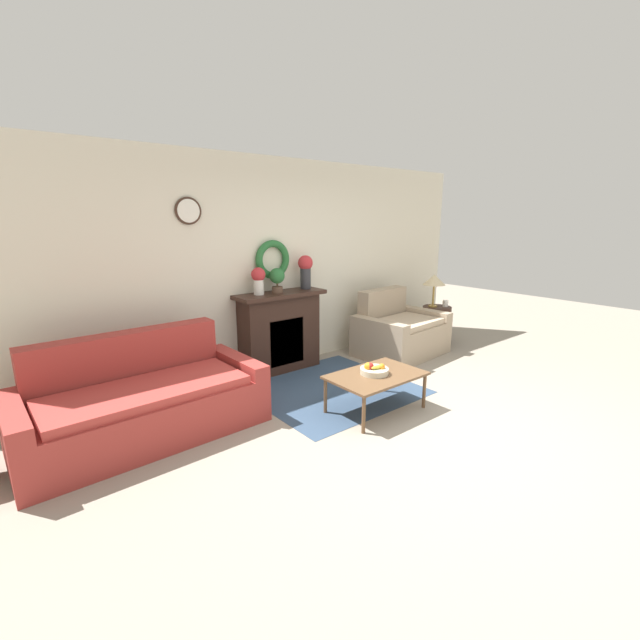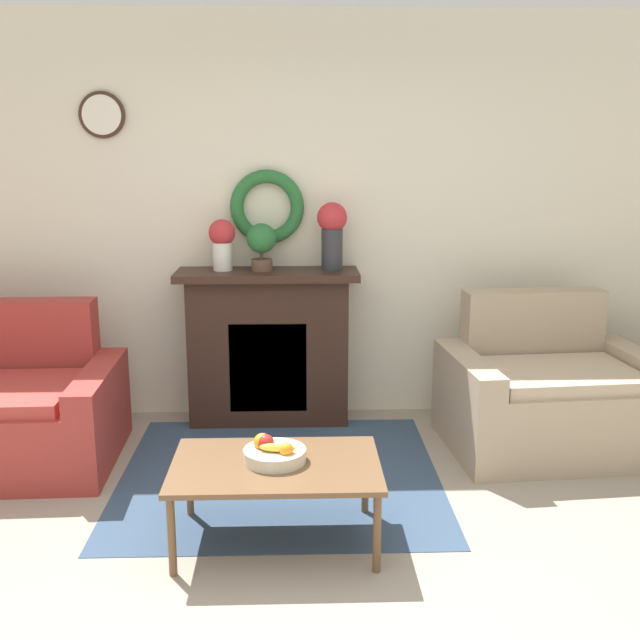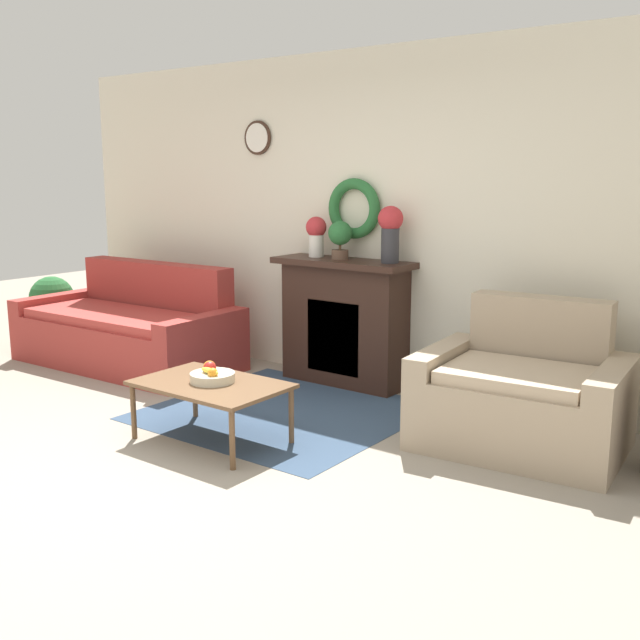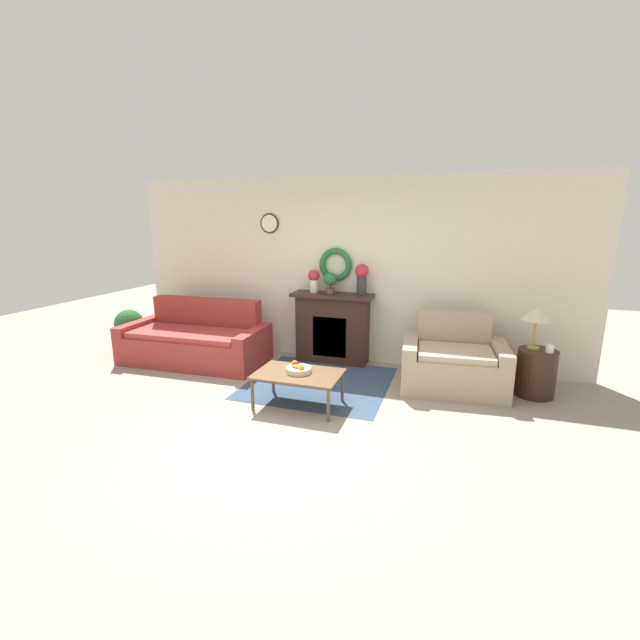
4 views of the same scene
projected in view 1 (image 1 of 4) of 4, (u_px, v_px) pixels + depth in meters
The scene contains 14 objects.
ground_plane at pixel (431, 433), 3.99m from camera, with size 16.00×16.00×0.00m, color gray.
floor_rug at pixel (330, 388), 5.03m from camera, with size 1.80×1.74×0.01m.
wall_back at pixel (278, 265), 5.59m from camera, with size 6.80×0.15×2.70m.
fireplace at pixel (280, 331), 5.54m from camera, with size 1.19×0.41×1.04m.
couch_left at pixel (142, 402), 3.92m from camera, with size 2.13×1.06×0.90m.
loveseat_right at pixel (399, 332), 6.27m from camera, with size 1.33×1.03×0.93m.
coffee_table at pixel (376, 377), 4.39m from camera, with size 0.97×0.64×0.40m.
fruit_bowl at pixel (374, 370), 4.38m from camera, with size 0.29×0.29×0.12m.
side_table_by_loveseat at pixel (436, 324), 6.90m from camera, with size 0.45×0.45×0.58m.
table_lamp at pixel (434, 280), 6.73m from camera, with size 0.35×0.35×0.51m.
mug at pixel (445, 304), 6.82m from camera, with size 0.09×0.09×0.10m.
vase_on_mantel_left at pixel (258, 279), 5.20m from camera, with size 0.17×0.17×0.33m.
vase_on_mantel_right at pixel (305, 269), 5.63m from camera, with size 0.20×0.20×0.44m.
potted_plant_on_mantel at pixel (277, 278), 5.35m from camera, with size 0.19×0.19×0.31m.
Camera 1 is at (-3.09, -2.18, 1.96)m, focal length 24.00 mm.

